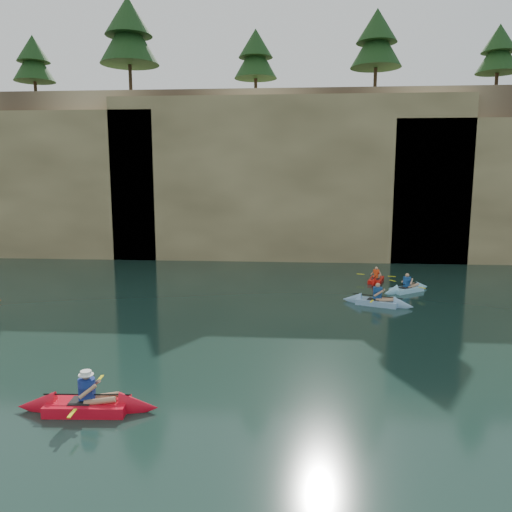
{
  "coord_description": "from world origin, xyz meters",
  "views": [
    {
      "loc": [
        2.61,
        -12.02,
        5.91
      ],
      "look_at": [
        1.21,
        5.62,
        3.0
      ],
      "focal_mm": 35.0,
      "sensor_mm": 36.0,
      "label": 1
    }
  ],
  "objects": [
    {
      "name": "cliff_slab_center",
      "position": [
        2.0,
        22.6,
        5.7
      ],
      "size": [
        24.0,
        2.4,
        11.4
      ],
      "primitive_type": "cube",
      "color": "tan",
      "rests_on": "ground"
    },
    {
      "name": "cliff",
      "position": [
        0.0,
        30.0,
        6.0
      ],
      "size": [
        70.0,
        16.0,
        12.0
      ],
      "primitive_type": "cube",
      "color": "tan",
      "rests_on": "ground"
    },
    {
      "name": "main_kayaker",
      "position": [
        -2.55,
        -0.63,
        0.18
      ],
      "size": [
        3.61,
        2.42,
        1.33
      ],
      "rotation": [
        0.0,
        0.0,
        0.06
      ],
      "color": "red",
      "rests_on": "ground"
    },
    {
      "name": "sea_cave_east",
      "position": [
        10.0,
        21.95,
        2.25
      ],
      "size": [
        5.0,
        1.0,
        4.5
      ],
      "primitive_type": "cube",
      "color": "black",
      "rests_on": "ground"
    },
    {
      "name": "cliff_pines",
      "position": [
        0.0,
        25.0,
        15.91
      ],
      "size": [
        56.0,
        6.0,
        7.83
      ],
      "primitive_type": null,
      "color": "black",
      "rests_on": "cliff"
    },
    {
      "name": "kayaker_red_far",
      "position": [
        7.12,
        15.49,
        0.13
      ],
      "size": [
        2.06,
        2.96,
        1.06
      ],
      "rotation": [
        0.0,
        0.0,
        1.28
      ],
      "color": "red",
      "rests_on": "ground"
    },
    {
      "name": "sea_cave_west",
      "position": [
        -18.0,
        21.95,
        2.0
      ],
      "size": [
        4.5,
        1.0,
        4.0
      ],
      "primitive_type": "cube",
      "color": "black",
      "rests_on": "ground"
    },
    {
      "name": "kayaker_ltblue_near",
      "position": [
        6.39,
        10.45,
        0.16
      ],
      "size": [
        3.3,
        2.36,
        1.29
      ],
      "rotation": [
        0.0,
        0.0,
        -0.39
      ],
      "color": "#7FAAD4",
      "rests_on": "ground"
    },
    {
      "name": "kayaker_ltblue_mid",
      "position": [
        8.3,
        13.22,
        0.15
      ],
      "size": [
        2.96,
        2.39,
        1.19
      ],
      "rotation": [
        0.0,
        0.0,
        0.62
      ],
      "color": "#94D8F8",
      "rests_on": "ground"
    },
    {
      "name": "sea_cave_center",
      "position": [
        -4.0,
        21.95,
        1.6
      ],
      "size": [
        3.5,
        1.0,
        3.2
      ],
      "primitive_type": "cube",
      "color": "black",
      "rests_on": "ground"
    },
    {
      "name": "ground",
      "position": [
        0.0,
        0.0,
        0.0
      ],
      "size": [
        160.0,
        160.0,
        0.0
      ],
      "primitive_type": "plane",
      "color": "black",
      "rests_on": "ground"
    }
  ]
}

